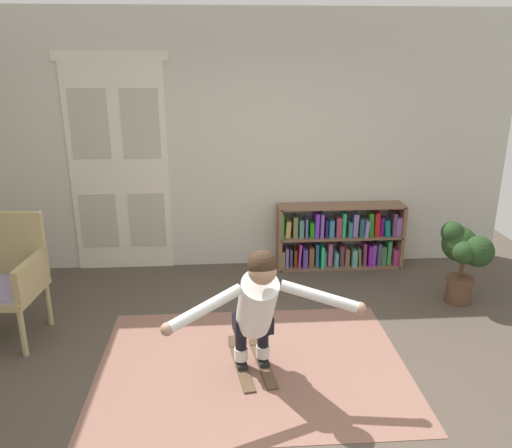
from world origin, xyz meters
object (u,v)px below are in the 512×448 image
object	(u,v)px
potted_plant	(464,253)
person_skier	(257,304)
skis_pair	(251,361)
wicker_chair	(5,275)
bookshelf	(341,239)

from	to	relation	value
potted_plant	person_skier	distance (m)	2.46
potted_plant	skis_pair	xyz separation A→B (m)	(-2.18, -0.97, -0.51)
wicker_chair	person_skier	bearing A→B (deg)	-21.27
bookshelf	person_skier	distance (m)	2.50
wicker_chair	potted_plant	size ratio (longest dim) A/B	1.31
bookshelf	wicker_chair	distance (m)	3.58
bookshelf	potted_plant	distance (m)	1.43
wicker_chair	skis_pair	size ratio (longest dim) A/B	1.44
bookshelf	skis_pair	xyz separation A→B (m)	(-1.19, -1.98, -0.32)
wicker_chair	person_skier	distance (m)	2.30
potted_plant	person_skier	size ratio (longest dim) A/B	0.59
potted_plant	skis_pair	distance (m)	2.44
wicker_chair	skis_pair	xyz separation A→B (m)	(2.11, -0.62, -0.56)
bookshelf	skis_pair	bearing A→B (deg)	-120.97
wicker_chair	person_skier	xyz separation A→B (m)	(2.15, -0.84, 0.08)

